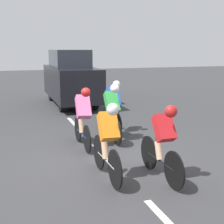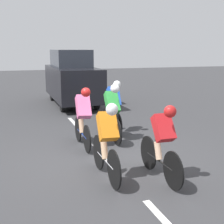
{
  "view_description": "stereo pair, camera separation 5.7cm",
  "coord_description": "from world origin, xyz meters",
  "px_view_note": "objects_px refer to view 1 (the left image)",
  "views": [
    {
      "loc": [
        2.03,
        6.27,
        2.39
      ],
      "look_at": [
        -0.27,
        -0.4,
        0.95
      ],
      "focal_mm": 50.0,
      "sensor_mm": 36.0,
      "label": 1
    },
    {
      "loc": [
        1.98,
        6.29,
        2.39
      ],
      "look_at": [
        -0.27,
        -0.4,
        0.95
      ],
      "focal_mm": 50.0,
      "sensor_mm": 36.0,
      "label": 2
    }
  ],
  "objects_px": {
    "cyclist_green": "(112,111)",
    "cyclist_orange": "(108,140)",
    "cyclist_pink": "(83,116)",
    "cyclist_red": "(163,141)",
    "cyclist_blue": "(113,105)",
    "support_car": "(70,78)"
  },
  "relations": [
    {
      "from": "cyclist_blue",
      "to": "support_car",
      "type": "xyz_separation_m",
      "value": [
        0.22,
        -4.91,
        0.36
      ]
    },
    {
      "from": "cyclist_blue",
      "to": "cyclist_red",
      "type": "bearing_deg",
      "value": 85.96
    },
    {
      "from": "cyclist_pink",
      "to": "cyclist_red",
      "type": "distance_m",
      "value": 2.52
    },
    {
      "from": "cyclist_red",
      "to": "cyclist_blue",
      "type": "bearing_deg",
      "value": -94.04
    },
    {
      "from": "cyclist_orange",
      "to": "cyclist_red",
      "type": "bearing_deg",
      "value": 160.02
    },
    {
      "from": "cyclist_blue",
      "to": "cyclist_orange",
      "type": "bearing_deg",
      "value": 69.21
    },
    {
      "from": "cyclist_green",
      "to": "cyclist_orange",
      "type": "bearing_deg",
      "value": 69.41
    },
    {
      "from": "cyclist_red",
      "to": "cyclist_green",
      "type": "bearing_deg",
      "value": -88.38
    },
    {
      "from": "cyclist_orange",
      "to": "cyclist_blue",
      "type": "distance_m",
      "value": 3.35
    },
    {
      "from": "cyclist_green",
      "to": "cyclist_pink",
      "type": "bearing_deg",
      "value": 20.23
    },
    {
      "from": "cyclist_pink",
      "to": "cyclist_red",
      "type": "relative_size",
      "value": 0.96
    },
    {
      "from": "cyclist_pink",
      "to": "cyclist_orange",
      "type": "bearing_deg",
      "value": 89.11
    },
    {
      "from": "cyclist_pink",
      "to": "cyclist_orange",
      "type": "xyz_separation_m",
      "value": [
        0.03,
        2.0,
        -0.03
      ]
    },
    {
      "from": "cyclist_green",
      "to": "cyclist_red",
      "type": "height_order",
      "value": "cyclist_green"
    },
    {
      "from": "cyclist_pink",
      "to": "support_car",
      "type": "relative_size",
      "value": 0.35
    },
    {
      "from": "cyclist_green",
      "to": "cyclist_orange",
      "type": "xyz_separation_m",
      "value": [
        0.87,
        2.31,
        -0.05
      ]
    },
    {
      "from": "cyclist_pink",
      "to": "cyclist_orange",
      "type": "height_order",
      "value": "cyclist_pink"
    },
    {
      "from": "cyclist_blue",
      "to": "support_car",
      "type": "bearing_deg",
      "value": -87.48
    },
    {
      "from": "cyclist_red",
      "to": "support_car",
      "type": "distance_m",
      "value": 8.4
    },
    {
      "from": "cyclist_orange",
      "to": "cyclist_blue",
      "type": "relative_size",
      "value": 1.0
    },
    {
      "from": "cyclist_red",
      "to": "support_car",
      "type": "bearing_deg",
      "value": -90.2
    },
    {
      "from": "cyclist_red",
      "to": "support_car",
      "type": "relative_size",
      "value": 0.37
    }
  ]
}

